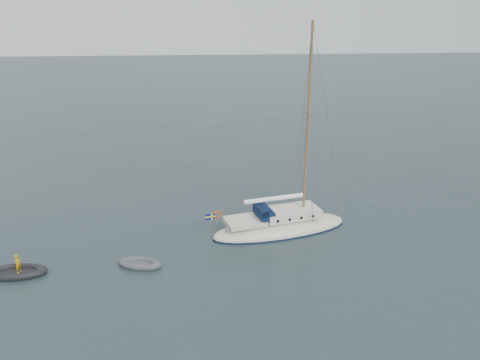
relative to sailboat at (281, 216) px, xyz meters
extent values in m
plane|color=black|center=(-2.80, -2.22, -1.11)|extent=(300.00, 300.00, 0.00)
ellipsoid|color=beige|center=(0.00, 0.00, -0.95)|extent=(9.80, 3.05, 1.63)
cube|color=beige|center=(0.76, 0.00, 0.17)|extent=(3.92, 2.07, 0.60)
cube|color=beige|center=(-2.62, 0.00, 0.00)|extent=(2.61, 2.07, 0.27)
cylinder|color=black|center=(-1.26, 0.00, 0.47)|extent=(1.05, 1.80, 1.05)
cube|color=black|center=(-1.47, 0.00, 0.69)|extent=(0.49, 1.80, 0.44)
cylinder|color=brown|center=(1.74, 0.00, 6.40)|extent=(0.16, 0.16, 13.07)
cylinder|color=brown|center=(1.74, 0.00, 7.06)|extent=(0.05, 2.40, 0.05)
cylinder|color=brown|center=(-0.55, 0.00, 1.34)|extent=(4.58, 0.11, 0.11)
cylinder|color=white|center=(-0.55, 0.00, 1.39)|extent=(4.25, 0.31, 0.31)
cylinder|color=gray|center=(-4.36, 0.00, 0.47)|extent=(0.04, 2.40, 0.04)
torus|color=red|center=(-4.41, 0.65, 0.47)|extent=(0.59, 0.11, 0.59)
cylinder|color=brown|center=(-4.74, 0.00, 0.36)|extent=(0.03, 0.03, 0.98)
cube|color=navy|center=(-5.07, 0.00, 0.69)|extent=(0.65, 0.02, 0.41)
cube|color=yellow|center=(-5.07, 0.00, 0.69)|extent=(0.68, 0.03, 0.10)
cube|color=yellow|center=(-4.95, 0.00, 0.69)|extent=(0.10, 0.03, 0.44)
cylinder|color=black|center=(-0.66, 1.05, 0.17)|extent=(0.20, 0.07, 0.20)
cylinder|color=black|center=(-0.66, -1.05, 0.17)|extent=(0.20, 0.07, 0.20)
cylinder|color=black|center=(0.21, 1.05, 0.17)|extent=(0.20, 0.07, 0.20)
cylinder|color=black|center=(0.21, -1.05, 0.17)|extent=(0.20, 0.07, 0.20)
cylinder|color=black|center=(1.09, 1.05, 0.17)|extent=(0.20, 0.07, 0.20)
cylinder|color=black|center=(1.09, -1.05, 0.17)|extent=(0.20, 0.07, 0.20)
cylinder|color=black|center=(1.96, 1.05, 0.17)|extent=(0.20, 0.07, 0.20)
cylinder|color=black|center=(1.96, -1.05, 0.17)|extent=(0.20, 0.07, 0.20)
cube|color=#525257|center=(-9.35, -3.95, -0.99)|extent=(1.67, 0.69, 0.10)
cube|color=black|center=(-16.42, -4.25, -0.98)|extent=(2.21, 0.92, 0.11)
imported|color=#C4880A|center=(-16.23, -4.25, -0.37)|extent=(0.39, 0.48, 1.15)
camera|label=1|loc=(-5.84, -29.30, 13.32)|focal=35.00mm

